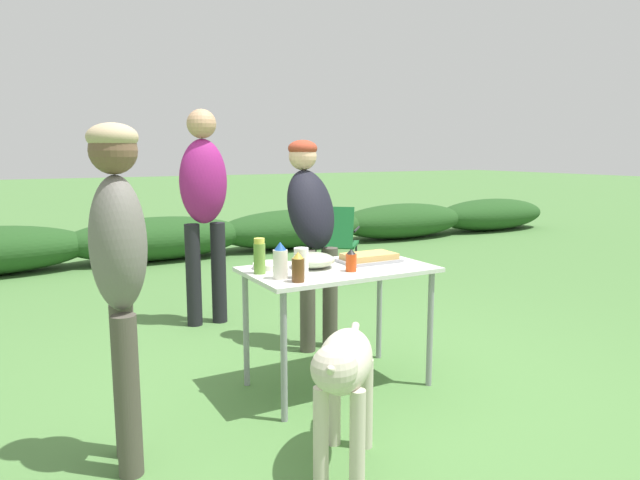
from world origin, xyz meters
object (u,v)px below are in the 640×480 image
(paper_cup_stack, at_px, (301,263))
(hot_sauce_bottle, at_px, (351,261))
(food_tray, at_px, (369,258))
(mixing_bowl, at_px, (313,260))
(relish_jar, at_px, (259,256))
(standing_person_in_red_jacket, at_px, (311,219))
(plate_stack, at_px, (270,265))
(beer_bottle, at_px, (298,268))
(dog, at_px, (344,371))
(camp_chair_green_behind_table, at_px, (335,238))
(standing_person_in_dark_puffer, at_px, (119,259))
(folding_table, at_px, (338,280))
(mayo_bottle, at_px, (280,261))
(standing_person_in_gray_fleece, at_px, (204,197))

(paper_cup_stack, height_order, hot_sauce_bottle, paper_cup_stack)
(food_tray, xyz_separation_m, mixing_bowl, (-0.38, 0.02, 0.02))
(hot_sauce_bottle, bearing_deg, relish_jar, 157.79)
(mixing_bowl, xyz_separation_m, standing_person_in_red_jacket, (0.34, 0.67, 0.15))
(plate_stack, height_order, beer_bottle, beer_bottle)
(plate_stack, height_order, mixing_bowl, mixing_bowl)
(food_tray, xyz_separation_m, hot_sauce_bottle, (-0.24, -0.18, 0.04))
(dog, xyz_separation_m, camp_chair_green_behind_table, (1.92, 3.37, -0.00))
(food_tray, height_order, plate_stack, food_tray)
(standing_person_in_red_jacket, xyz_separation_m, standing_person_in_dark_puffer, (-1.51, -1.05, 0.02))
(mixing_bowl, bearing_deg, folding_table, -28.48)
(mixing_bowl, xyz_separation_m, mayo_bottle, (-0.30, -0.18, 0.05))
(paper_cup_stack, bearing_deg, folding_table, 24.97)
(mixing_bowl, distance_m, hot_sauce_bottle, 0.25)
(mixing_bowl, xyz_separation_m, standing_person_in_gray_fleece, (-0.17, 1.55, 0.28))
(relish_jar, relative_size, standing_person_in_red_jacket, 0.13)
(mayo_bottle, xyz_separation_m, standing_person_in_gray_fleece, (0.12, 1.73, 0.22))
(mayo_bottle, height_order, dog, mayo_bottle)
(mixing_bowl, bearing_deg, food_tray, -3.60)
(mayo_bottle, distance_m, dog, 0.81)
(food_tray, height_order, standing_person_in_red_jacket, standing_person_in_red_jacket)
(folding_table, height_order, standing_person_in_dark_puffer, standing_person_in_dark_puffer)
(paper_cup_stack, height_order, beer_bottle, paper_cup_stack)
(plate_stack, height_order, standing_person_in_red_jacket, standing_person_in_red_jacket)
(relish_jar, distance_m, mayo_bottle, 0.18)
(mixing_bowl, relative_size, paper_cup_stack, 1.55)
(paper_cup_stack, height_order, mayo_bottle, mayo_bottle)
(standing_person_in_gray_fleece, relative_size, camp_chair_green_behind_table, 2.11)
(folding_table, xyz_separation_m, paper_cup_stack, (-0.33, -0.15, 0.16))
(mixing_bowl, height_order, standing_person_in_gray_fleece, standing_person_in_gray_fleece)
(standing_person_in_red_jacket, bearing_deg, mixing_bowl, -120.48)
(food_tray, bearing_deg, relish_jar, 178.44)
(relish_jar, distance_m, standing_person_in_dark_puffer, 0.91)
(folding_table, xyz_separation_m, beer_bottle, (-0.38, -0.22, 0.15))
(relish_jar, relative_size, camp_chair_green_behind_table, 0.24)
(camp_chair_green_behind_table, bearing_deg, standing_person_in_gray_fleece, -112.93)
(mixing_bowl, bearing_deg, standing_person_in_red_jacket, 62.90)
(standing_person_in_red_jacket, xyz_separation_m, standing_person_in_gray_fleece, (-0.52, 0.88, 0.12))
(paper_cup_stack, xyz_separation_m, standing_person_in_gray_fleece, (0.02, 1.78, 0.24))
(folding_table, distance_m, plate_stack, 0.42)
(standing_person_in_gray_fleece, relative_size, standing_person_in_dark_puffer, 1.14)
(plate_stack, height_order, dog, plate_stack)
(mixing_bowl, distance_m, standing_person_in_dark_puffer, 1.24)
(paper_cup_stack, bearing_deg, dog, -101.53)
(food_tray, relative_size, plate_stack, 1.82)
(mayo_bottle, bearing_deg, folding_table, 14.00)
(hot_sauce_bottle, distance_m, standing_person_in_dark_puffer, 1.33)
(mixing_bowl, xyz_separation_m, standing_person_in_dark_puffer, (-1.16, -0.38, 0.18))
(food_tray, xyz_separation_m, standing_person_in_gray_fleece, (-0.56, 1.58, 0.29))
(hot_sauce_bottle, xyz_separation_m, dog, (-0.47, -0.70, -0.33))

